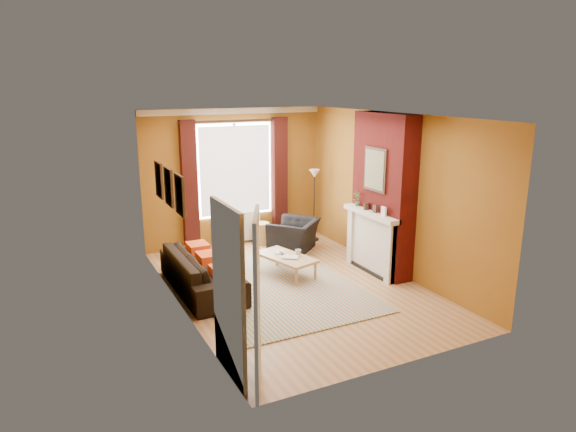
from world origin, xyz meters
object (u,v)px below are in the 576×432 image
Objects in this scene: coffee_table at (286,258)px; floor_lamp at (314,185)px; sofa at (202,271)px; wicker_stool at (261,233)px; armchair at (294,236)px.

coffee_table is 2.38m from floor_lamp.
sofa is 1.50m from coffee_table.
sofa is 4.79× the size of wicker_stool.
wicker_stool is at bearing 63.89° from coffee_table.
floor_lamp reaches higher than wicker_stool.
wicker_stool is at bearing 167.07° from floor_lamp.
coffee_table is at bearing -100.26° from wicker_stool.
sofa is 2.26× the size of armchair.
armchair is at bearing -59.21° from wicker_stool.
armchair is 0.82m from wicker_stool.
coffee_table is 0.79× the size of floor_lamp.
floor_lamp reaches higher than armchair.
coffee_table is (1.50, -0.05, 0.01)m from sofa.
sofa is 2.62m from wicker_stool.
coffee_table is at bearing -131.63° from floor_lamp.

